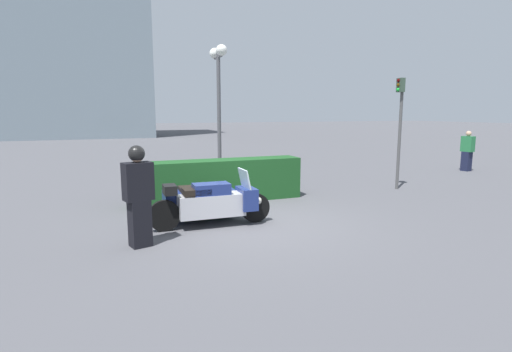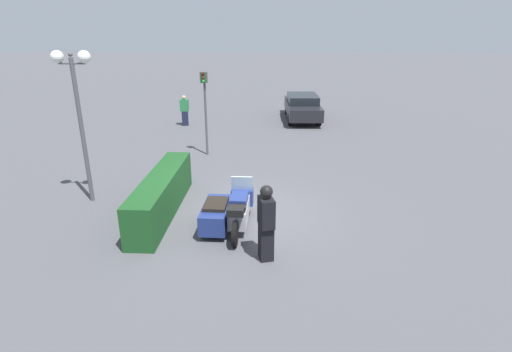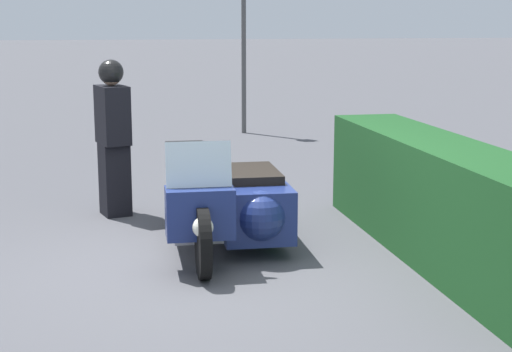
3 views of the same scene
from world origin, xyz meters
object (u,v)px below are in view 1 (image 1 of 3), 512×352
at_px(officer_rider, 138,194).
at_px(hedge_bush_curbside, 219,181).
at_px(pedestrian_bystander, 467,151).
at_px(traffic_light_near, 400,117).
at_px(police_motorcycle, 209,201).
at_px(twin_lamp_post, 219,81).

xyz_separation_m(officer_rider, hedge_bush_curbside, (2.26, 2.90, -0.38)).
bearing_deg(pedestrian_bystander, traffic_light_near, 14.03).
distance_m(police_motorcycle, traffic_light_near, 6.61).
distance_m(hedge_bush_curbside, twin_lamp_post, 3.63).
distance_m(traffic_light_near, pedestrian_bystander, 5.71).
height_order(police_motorcycle, pedestrian_bystander, pedestrian_bystander).
height_order(hedge_bush_curbside, pedestrian_bystander, pedestrian_bystander).
bearing_deg(hedge_bush_curbside, police_motorcycle, -111.92).
distance_m(officer_rider, traffic_light_near, 8.21).
height_order(police_motorcycle, twin_lamp_post, twin_lamp_post).
bearing_deg(police_motorcycle, pedestrian_bystander, 18.67).
bearing_deg(traffic_light_near, twin_lamp_post, -19.11).
relative_size(police_motorcycle, officer_rider, 1.43).
relative_size(police_motorcycle, twin_lamp_post, 0.58).
height_order(police_motorcycle, traffic_light_near, traffic_light_near).
distance_m(twin_lamp_post, traffic_light_near, 5.54).
relative_size(twin_lamp_post, pedestrian_bystander, 2.72).
bearing_deg(twin_lamp_post, officer_rider, -119.74).
bearing_deg(hedge_bush_curbside, traffic_light_near, -3.78).
relative_size(police_motorcycle, hedge_bush_curbside, 0.57).
relative_size(officer_rider, twin_lamp_post, 0.41).
xyz_separation_m(hedge_bush_curbside, pedestrian_bystander, (10.62, 1.63, 0.25)).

